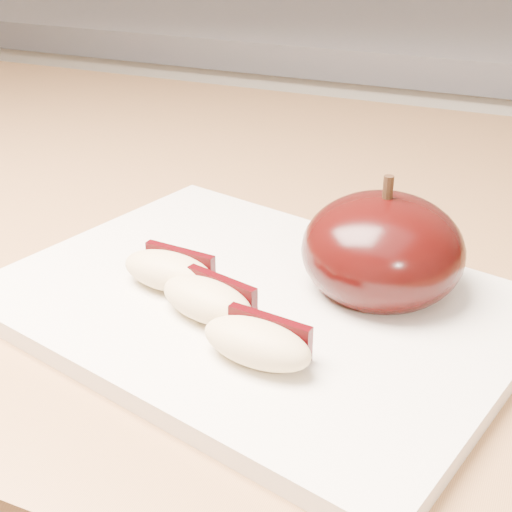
% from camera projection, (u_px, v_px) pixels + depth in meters
% --- Properties ---
extents(back_cabinet, '(2.40, 0.62, 0.94)m').
position_uv_depth(back_cabinet, '(433.00, 285.00, 1.30)').
color(back_cabinet, silver).
rests_on(back_cabinet, ground).
extents(cutting_board, '(0.33, 0.27, 0.01)m').
position_uv_depth(cutting_board, '(256.00, 304.00, 0.40)').
color(cutting_board, silver).
rests_on(cutting_board, island_counter).
extents(apple_half, '(0.12, 0.12, 0.08)m').
position_uv_depth(apple_half, '(382.00, 250.00, 0.40)').
color(apple_half, black).
rests_on(apple_half, cutting_board).
extents(apple_wedge_a, '(0.06, 0.03, 0.02)m').
position_uv_depth(apple_wedge_a, '(170.00, 270.00, 0.41)').
color(apple_wedge_a, beige).
rests_on(apple_wedge_a, cutting_board).
extents(apple_wedge_b, '(0.06, 0.04, 0.02)m').
position_uv_depth(apple_wedge_b, '(209.00, 300.00, 0.38)').
color(apple_wedge_b, beige).
rests_on(apple_wedge_b, cutting_board).
extents(apple_wedge_c, '(0.06, 0.04, 0.02)m').
position_uv_depth(apple_wedge_c, '(258.00, 342.00, 0.34)').
color(apple_wedge_c, beige).
rests_on(apple_wedge_c, cutting_board).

